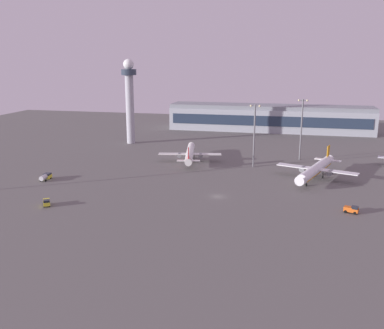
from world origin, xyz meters
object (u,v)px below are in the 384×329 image
Objects in this scene: airplane_taxiway_distant at (316,169)px; airplane_mid_apron at (190,154)px; control_tower at (130,96)px; apron_light_west at (254,132)px; baggage_tractor at (46,202)px; apron_light_central at (301,126)px; fuel_truck at (46,177)px; cargo_loader at (351,209)px.

airplane_taxiway_distant reaches higher than airplane_mid_apron.
control_tower is 80.60m from apron_light_west.
baggage_tractor is at bearing -132.17° from apron_light_west.
apron_light_west is at bearing -136.52° from apron_light_central.
baggage_tractor is 88.92m from apron_light_west.
airplane_mid_apron reaches higher than fuel_truck.
apron_light_central is at bearing -150.34° from cargo_loader.
airplane_mid_apron reaches higher than cargo_loader.
airplane_mid_apron is 63.20m from fuel_truck.
apron_light_central reaches higher than apron_light_west.
control_tower is at bearing 83.18° from fuel_truck.
cargo_loader is 94.06m from baggage_tractor.
apron_light_central is at bearing -12.66° from control_tower.
control_tower reaches higher than baggage_tractor.
control_tower is 9.89× the size of baggage_tractor.
baggage_tractor is (-92.90, -14.75, 0.00)m from cargo_loader.
cargo_loader is (103.93, -88.90, -24.53)m from control_tower.
apron_light_central is (78.43, 83.56, 14.49)m from baggage_tractor.
apron_light_west is (75.32, 38.51, 13.80)m from fuel_truck.
apron_light_west is at bearing -165.23° from baggage_tractor.
apron_light_central is 1.04× the size of apron_light_west.
apron_light_central is (94.80, 56.99, 14.30)m from fuel_truck.
baggage_tractor is (11.03, -103.66, -24.53)m from control_tower.
apron_light_central is (-5.75, 31.79, 11.78)m from airplane_taxiway_distant.
apron_light_west is at bearing -8.97° from airplane_taxiway_distant.
airplane_taxiway_distant is at bearing -79.74° from apron_light_central.
control_tower is 1.69× the size of apron_light_west.
cargo_loader is 62.30m from apron_light_west.
airplane_taxiway_distant is 8.59× the size of cargo_loader.
airplane_mid_apron is at bearing -39.84° from control_tower.
fuel_truck is at bearing -148.99° from apron_light_central.
airplane_mid_apron is at bearing -163.54° from apron_light_central.
airplane_taxiway_distant is at bearing -28.87° from airplane_mid_apron.
cargo_loader is at bearing -9.04° from fuel_truck.
baggage_tractor is at bearing -133.19° from apron_light_central.
control_tower reaches higher than cargo_loader.
airplane_mid_apron is (-54.03, 17.52, -0.37)m from airplane_taxiway_distant.
baggage_tractor is 0.16× the size of apron_light_central.
control_tower reaches higher than airplane_mid_apron.
airplane_mid_apron is at bearing -113.21° from cargo_loader.
baggage_tractor is 0.17× the size of apron_light_west.
control_tower is 110.61m from airplane_taxiway_distant.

